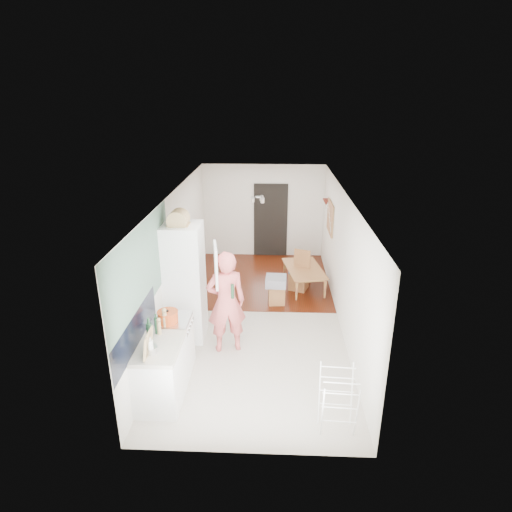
# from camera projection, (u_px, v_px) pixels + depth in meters

# --- Properties ---
(room_shell) EXTENTS (3.20, 7.00, 2.50)m
(room_shell) POSITION_uv_depth(u_px,v_px,m) (258.00, 259.00, 8.16)
(room_shell) COLOR white
(room_shell) RESTS_ON ground
(floor) EXTENTS (3.20, 7.00, 0.01)m
(floor) POSITION_uv_depth(u_px,v_px,m) (258.00, 316.00, 8.61)
(floor) COLOR beige
(floor) RESTS_ON ground
(wood_floor_overlay) EXTENTS (3.20, 3.30, 0.01)m
(wood_floor_overlay) POSITION_uv_depth(u_px,v_px,m) (261.00, 279.00, 10.33)
(wood_floor_overlay) COLOR #501409
(wood_floor_overlay) RESTS_ON room_shell
(sage_wall_panel) EXTENTS (0.02, 3.00, 1.30)m
(sage_wall_panel) POSITION_uv_depth(u_px,v_px,m) (143.00, 269.00, 6.15)
(sage_wall_panel) COLOR slate
(sage_wall_panel) RESTS_ON room_shell
(tile_splashback) EXTENTS (0.02, 1.90, 0.50)m
(tile_splashback) POSITION_uv_depth(u_px,v_px,m) (136.00, 331.00, 5.88)
(tile_splashback) COLOR black
(tile_splashback) RESTS_ON room_shell
(doorway_recess) EXTENTS (0.90, 0.04, 2.00)m
(doorway_recess) POSITION_uv_depth(u_px,v_px,m) (271.00, 221.00, 11.49)
(doorway_recess) COLOR black
(doorway_recess) RESTS_ON room_shell
(base_cabinet) EXTENTS (0.60, 0.90, 0.86)m
(base_cabinet) POSITION_uv_depth(u_px,v_px,m) (161.00, 375.00, 6.13)
(base_cabinet) COLOR white
(base_cabinet) RESTS_ON room_shell
(worktop) EXTENTS (0.62, 0.92, 0.06)m
(worktop) POSITION_uv_depth(u_px,v_px,m) (158.00, 348.00, 5.97)
(worktop) COLOR beige
(worktop) RESTS_ON room_shell
(range_cooker) EXTENTS (0.60, 0.60, 0.88)m
(range_cooker) POSITION_uv_depth(u_px,v_px,m) (173.00, 345.00, 6.83)
(range_cooker) COLOR white
(range_cooker) RESTS_ON room_shell
(cooker_top) EXTENTS (0.60, 0.60, 0.04)m
(cooker_top) POSITION_uv_depth(u_px,v_px,m) (170.00, 320.00, 6.66)
(cooker_top) COLOR silver
(cooker_top) RESTS_ON room_shell
(fridge_housing) EXTENTS (0.66, 0.66, 2.15)m
(fridge_housing) POSITION_uv_depth(u_px,v_px,m) (185.00, 283.00, 7.55)
(fridge_housing) COLOR white
(fridge_housing) RESTS_ON room_shell
(fridge_door) EXTENTS (0.14, 0.56, 0.70)m
(fridge_door) POSITION_uv_depth(u_px,v_px,m) (216.00, 265.00, 7.08)
(fridge_door) COLOR white
(fridge_door) RESTS_ON room_shell
(fridge_interior) EXTENTS (0.02, 0.52, 0.66)m
(fridge_interior) POSITION_uv_depth(u_px,v_px,m) (201.00, 258.00, 7.37)
(fridge_interior) COLOR white
(fridge_interior) RESTS_ON room_shell
(pinboard) EXTENTS (0.03, 0.90, 0.70)m
(pinboard) POSITION_uv_depth(u_px,v_px,m) (330.00, 217.00, 9.76)
(pinboard) COLOR tan
(pinboard) RESTS_ON room_shell
(pinboard_frame) EXTENTS (0.00, 0.94, 0.74)m
(pinboard_frame) POSITION_uv_depth(u_px,v_px,m) (330.00, 217.00, 9.77)
(pinboard_frame) COLOR #A57538
(pinboard_frame) RESTS_ON room_shell
(wall_sconce) EXTENTS (0.18, 0.18, 0.16)m
(wall_sconce) POSITION_uv_depth(u_px,v_px,m) (326.00, 202.00, 10.30)
(wall_sconce) COLOR maroon
(wall_sconce) RESTS_ON room_shell
(person) EXTENTS (0.89, 0.70, 2.15)m
(person) POSITION_uv_depth(u_px,v_px,m) (226.00, 293.00, 7.15)
(person) COLOR #DD615F
(person) RESTS_ON floor
(dining_table) EXTENTS (0.86, 1.28, 0.41)m
(dining_table) POSITION_uv_depth(u_px,v_px,m) (305.00, 279.00, 9.82)
(dining_table) COLOR #A57538
(dining_table) RESTS_ON floor
(dining_chair) EXTENTS (0.49, 0.49, 0.90)m
(dining_chair) POSITION_uv_depth(u_px,v_px,m) (299.00, 271.00, 9.65)
(dining_chair) COLOR #A57538
(dining_chair) RESTS_ON floor
(stool) EXTENTS (0.36, 0.36, 0.44)m
(stool) POSITION_uv_depth(u_px,v_px,m) (276.00, 294.00, 9.07)
(stool) COLOR #A57538
(stool) RESTS_ON floor
(grey_drape) EXTENTS (0.45, 0.45, 0.19)m
(grey_drape) POSITION_uv_depth(u_px,v_px,m) (276.00, 281.00, 8.92)
(grey_drape) COLOR gray
(grey_drape) RESTS_ON stool
(drying_rack) EXTENTS (0.48, 0.44, 0.89)m
(drying_rack) POSITION_uv_depth(u_px,v_px,m) (338.00, 402.00, 5.57)
(drying_rack) COLOR white
(drying_rack) RESTS_ON floor
(bread_bin) EXTENTS (0.38, 0.37, 0.19)m
(bread_bin) POSITION_uv_depth(u_px,v_px,m) (178.00, 220.00, 7.11)
(bread_bin) COLOR tan
(bread_bin) RESTS_ON fridge_housing
(red_casserole) EXTENTS (0.38, 0.38, 0.19)m
(red_casserole) POSITION_uv_depth(u_px,v_px,m) (168.00, 317.00, 6.53)
(red_casserole) COLOR #C74416
(red_casserole) RESTS_ON cooker_top
(steel_pan) EXTENTS (0.20, 0.20, 0.09)m
(steel_pan) POSITION_uv_depth(u_px,v_px,m) (151.00, 349.00, 5.79)
(steel_pan) COLOR silver
(steel_pan) RESTS_ON worktop
(held_bottle) EXTENTS (0.05, 0.05, 0.25)m
(held_bottle) POSITION_uv_depth(u_px,v_px,m) (233.00, 291.00, 6.92)
(held_bottle) COLOR #1E3F25
(held_bottle) RESTS_ON person
(bottle_a) EXTENTS (0.10, 0.10, 0.33)m
(bottle_a) POSITION_uv_depth(u_px,v_px,m) (150.00, 334.00, 5.93)
(bottle_a) COLOR #1E3F25
(bottle_a) RESTS_ON worktop
(bottle_b) EXTENTS (0.07, 0.07, 0.26)m
(bottle_b) POSITION_uv_depth(u_px,v_px,m) (157.00, 326.00, 6.22)
(bottle_b) COLOR #1E3F25
(bottle_b) RESTS_ON worktop
(bottle_c) EXTENTS (0.11, 0.11, 0.22)m
(bottle_c) POSITION_uv_depth(u_px,v_px,m) (150.00, 347.00, 5.72)
(bottle_c) COLOR silver
(bottle_c) RESTS_ON worktop
(pepper_mill_front) EXTENTS (0.07, 0.07, 0.21)m
(pepper_mill_front) POSITION_uv_depth(u_px,v_px,m) (159.00, 328.00, 6.21)
(pepper_mill_front) COLOR tan
(pepper_mill_front) RESTS_ON worktop
(pepper_mill_back) EXTENTS (0.07, 0.07, 0.24)m
(pepper_mill_back) POSITION_uv_depth(u_px,v_px,m) (165.00, 319.00, 6.41)
(pepper_mill_back) COLOR tan
(pepper_mill_back) RESTS_ON worktop
(chopping_boards) EXTENTS (0.11, 0.27, 0.37)m
(chopping_boards) POSITION_uv_depth(u_px,v_px,m) (148.00, 344.00, 5.66)
(chopping_boards) COLOR tan
(chopping_boards) RESTS_ON worktop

